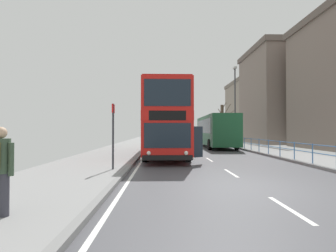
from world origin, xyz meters
name	(u,v)px	position (x,y,z in m)	size (l,w,h in m)	color
ground	(230,186)	(-0.72, 0.00, 0.04)	(15.80, 140.00, 0.20)	#49494E
double_decker_bus_main	(166,122)	(-2.56, 9.87, 2.33)	(3.25, 11.33, 4.45)	red
background_bus_far_lane	(216,130)	(2.71, 18.60, 1.73)	(2.88, 11.02, 3.17)	#19512D
pedestrian_railing_far_kerb	(255,143)	(4.45, 12.14, 0.79)	(0.05, 29.20, 0.96)	#386BA8
bus_stop_sign_near	(113,129)	(-4.82, 2.83, 1.80)	(0.08, 0.44, 2.70)	#2D2D33
street_lamp_far_side	(235,100)	(4.83, 18.86, 4.88)	(0.28, 0.60, 8.24)	#38383D
bare_tree_far_00	(222,123)	(5.70, 28.34, 2.81)	(1.82, 2.43, 5.45)	#4C3D2D
background_building_00	(290,96)	(14.92, 27.39, 6.52)	(11.37, 11.11, 12.98)	slate
background_building_01	(251,110)	(16.24, 46.77, 6.07)	(8.58, 12.19, 12.09)	gray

